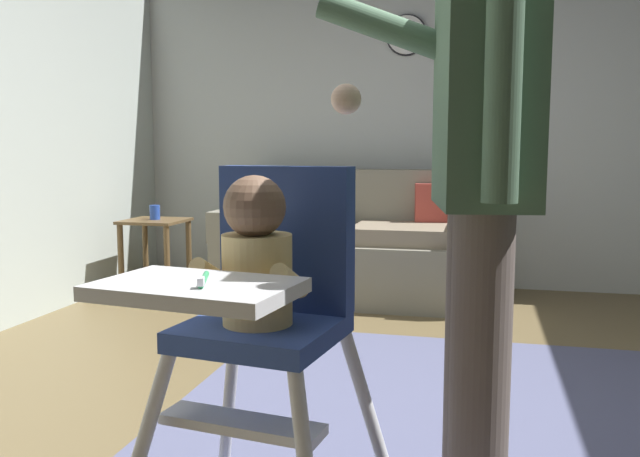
% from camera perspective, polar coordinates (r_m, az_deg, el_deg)
% --- Properties ---
extents(ground, '(6.14, 6.85, 0.10)m').
position_cam_1_polar(ground, '(2.52, 6.07, -17.90)').
color(ground, brown).
extents(wall_far, '(5.34, 0.06, 2.55)m').
position_cam_1_polar(wall_far, '(4.94, 10.36, 9.89)').
color(wall_far, '#B7BCB9').
rests_on(wall_far, ground).
extents(area_rug, '(1.98, 2.37, 0.01)m').
position_cam_1_polar(area_rug, '(2.51, 9.36, -16.69)').
color(area_rug, '#525575').
rests_on(area_rug, ground).
extents(couch, '(1.76, 0.86, 0.86)m').
position_cam_1_polar(couch, '(4.53, 3.02, -1.67)').
color(couch, slate).
rests_on(couch, ground).
extents(high_chair, '(0.68, 0.78, 0.97)m').
position_cam_1_polar(high_chair, '(1.64, -5.01, -5.21)').
color(high_chair, silver).
rests_on(high_chair, ground).
extents(adult_standing, '(0.56, 0.50, 1.62)m').
position_cam_1_polar(adult_standing, '(1.59, 13.48, 3.51)').
color(adult_standing, '#685A56').
rests_on(adult_standing, ground).
extents(side_table, '(0.40, 0.40, 0.52)m').
position_cam_1_polar(side_table, '(4.73, -13.97, -0.93)').
color(side_table, brown).
rests_on(side_table, ground).
extents(sippy_cup, '(0.07, 0.07, 0.10)m').
position_cam_1_polar(sippy_cup, '(4.70, -14.01, 1.36)').
color(sippy_cup, '#284CB7').
rests_on(sippy_cup, side_table).
extents(wall_clock, '(0.29, 0.04, 0.29)m').
position_cam_1_polar(wall_clock, '(4.98, 7.44, 16.16)').
color(wall_clock, white).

